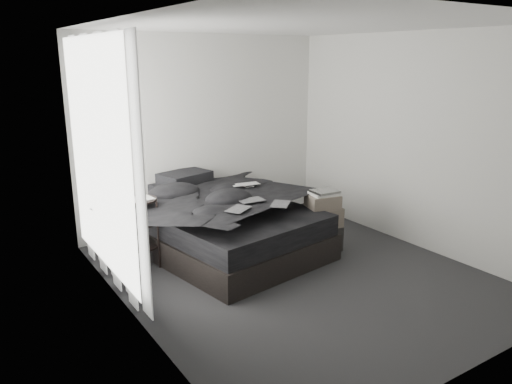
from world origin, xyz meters
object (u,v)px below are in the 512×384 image
laptop (247,180)px  side_stand (140,233)px  bed (225,239)px  box_lower (322,238)px

laptop → side_stand: (-1.42, 0.01, -0.43)m
bed → side_stand: side_stand is taller
bed → box_lower: (1.03, -0.61, -0.00)m
bed → box_lower: bed is taller
laptop → side_stand: 1.48m
laptop → side_stand: laptop is taller
laptop → box_lower: size_ratio=0.87×
bed → box_lower: 1.20m
laptop → box_lower: 1.17m
side_stand → box_lower: size_ratio=1.89×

